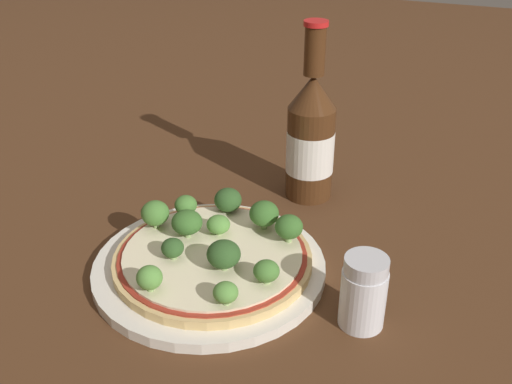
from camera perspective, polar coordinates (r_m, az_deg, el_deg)
ground_plane at (r=0.67m, az=-5.18°, el=-6.66°), size 3.00×3.00×0.00m
plate at (r=0.65m, az=-4.44°, el=-7.14°), size 0.25×0.25×0.01m
pizza at (r=0.65m, az=-4.14°, el=-6.24°), size 0.21×0.21×0.01m
broccoli_floret_0 at (r=0.69m, az=-6.70°, el=-1.25°), size 0.03×0.03×0.03m
broccoli_floret_1 at (r=0.59m, az=-10.11°, el=-8.05°), size 0.03×0.03×0.03m
broccoli_floret_2 at (r=0.67m, az=0.78°, el=-2.08°), size 0.03×0.03×0.03m
broccoli_floret_3 at (r=0.70m, az=-2.53°, el=-0.79°), size 0.03×0.03×0.03m
broccoli_floret_4 at (r=0.61m, az=-3.10°, el=-5.94°), size 0.03×0.03×0.03m
broccoli_floret_5 at (r=0.65m, az=3.15°, el=-3.35°), size 0.03×0.03×0.03m
broccoli_floret_6 at (r=0.66m, az=-3.60°, el=-3.11°), size 0.03×0.03×0.02m
broccoli_floret_7 at (r=0.57m, az=-2.91°, el=-9.55°), size 0.02×0.02×0.02m
broccoli_floret_8 at (r=0.66m, az=-6.59°, el=-2.90°), size 0.03×0.03×0.03m
broccoli_floret_9 at (r=0.63m, az=-7.95°, el=-5.31°), size 0.02×0.02×0.02m
broccoli_floret_10 at (r=0.68m, az=-9.58°, el=-2.00°), size 0.03×0.03×0.03m
broccoli_floret_11 at (r=0.59m, az=1.00°, el=-7.55°), size 0.03×0.03×0.02m
beer_bottle at (r=0.76m, az=5.23°, el=5.27°), size 0.06×0.06×0.23m
pepper_shaker at (r=0.58m, az=10.20°, el=-9.38°), size 0.04×0.04×0.08m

